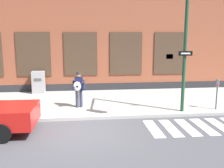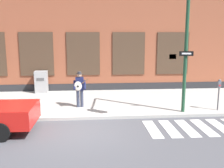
% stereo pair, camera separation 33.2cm
% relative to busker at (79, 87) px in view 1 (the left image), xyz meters
% --- Properties ---
extents(ground_plane, '(160.00, 160.00, 0.00)m').
position_rel_busker_xyz_m(ground_plane, '(0.11, -2.89, -1.09)').
color(ground_plane, '#4C4C51').
extents(sidewalk, '(28.00, 5.47, 0.13)m').
position_rel_busker_xyz_m(sidewalk, '(0.11, 1.14, -1.02)').
color(sidewalk, '#ADAAA3').
rests_on(sidewalk, ground).
extents(building_backdrop, '(28.00, 4.06, 8.78)m').
position_rel_busker_xyz_m(building_backdrop, '(0.11, 5.87, 3.30)').
color(building_backdrop, brown).
rests_on(building_backdrop, ground).
extents(crosswalk, '(5.78, 1.90, 0.01)m').
position_rel_busker_xyz_m(crosswalk, '(5.52, -2.90, -1.08)').
color(crosswalk, silver).
rests_on(crosswalk, ground).
extents(busker, '(0.72, 0.54, 1.69)m').
position_rel_busker_xyz_m(busker, '(0.00, 0.00, 0.00)').
color(busker, '#33384C').
rests_on(busker, sidewalk).
extents(traffic_light, '(0.67, 2.54, 5.62)m').
position_rel_busker_xyz_m(traffic_light, '(4.54, -2.04, 2.86)').
color(traffic_light, '#1E472D').
rests_on(traffic_light, sidewalk).
extents(parking_meter, '(0.13, 0.11, 1.44)m').
position_rel_busker_xyz_m(parking_meter, '(6.29, -1.06, -0.01)').
color(parking_meter, '#47474C').
rests_on(parking_meter, sidewalk).
extents(utility_box, '(0.72, 0.55, 1.29)m').
position_rel_busker_xyz_m(utility_box, '(-2.39, 3.42, -0.31)').
color(utility_box, '#9E9E9E').
rests_on(utility_box, sidewalk).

